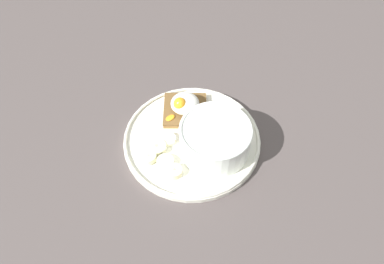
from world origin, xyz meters
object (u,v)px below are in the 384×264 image
object	(u,v)px
oatmeal_bowl	(215,139)
banana_slice_back	(168,138)
banana_slice_right	(174,171)
banana_slice_front	(165,162)
banana_slice_left	(157,147)
toast_slice	(185,110)
poached_egg	(184,104)
banana_slice_inner	(149,157)

from	to	relation	value
oatmeal_bowl	banana_slice_back	xyz separation A→B (cm)	(8.11, -3.14, -2.51)
banana_slice_right	banana_slice_front	bearing A→B (deg)	-56.55
banana_slice_left	toast_slice	bearing A→B (deg)	-126.67
oatmeal_bowl	toast_slice	size ratio (longest dim) A/B	1.36
banana_slice_left	poached_egg	bearing A→B (deg)	-126.28
toast_slice	banana_slice_front	xyz separation A→B (cm)	(4.77, 11.38, -0.05)
banana_slice_right	banana_slice_back	bearing A→B (deg)	-86.13
banana_slice_front	banana_slice_left	size ratio (longest dim) A/B	0.89
poached_egg	banana_slice_inner	distance (cm)	12.49
poached_egg	banana_slice_right	bearing A→B (deg)	76.59
oatmeal_bowl	banana_slice_front	bearing A→B (deg)	13.00
banana_slice_back	banana_slice_right	size ratio (longest dim) A/B	1.22
oatmeal_bowl	banana_slice_right	world-z (taller)	oatmeal_bowl
poached_egg	banana_slice_front	distance (cm)	12.34
banana_slice_inner	toast_slice	bearing A→B (deg)	-127.35
toast_slice	poached_egg	bearing A→B (deg)	34.38
oatmeal_bowl	banana_slice_front	world-z (taller)	oatmeal_bowl
banana_slice_front	banana_slice_back	bearing A→B (deg)	-99.83
oatmeal_bowl	banana_slice_left	xyz separation A→B (cm)	(10.29, -1.18, -2.35)
banana_slice_back	banana_slice_inner	bearing A→B (deg)	45.49
banana_slice_back	banana_slice_inner	world-z (taller)	banana_slice_inner
banana_slice_left	banana_slice_right	size ratio (longest dim) A/B	1.43
poached_egg	banana_slice_back	size ratio (longest dim) A/B	1.74
banana_slice_front	banana_slice_inner	distance (cm)	3.17
banana_slice_back	toast_slice	bearing A→B (deg)	-122.11
toast_slice	banana_slice_inner	world-z (taller)	banana_slice_inner
poached_egg	banana_slice_front	world-z (taller)	poached_egg
toast_slice	poached_egg	world-z (taller)	poached_egg
oatmeal_bowl	poached_egg	xyz separation A→B (cm)	(4.42, -9.18, -0.31)
toast_slice	banana_slice_back	world-z (taller)	toast_slice
banana_slice_front	banana_slice_left	world-z (taller)	banana_slice_left
oatmeal_bowl	banana_slice_back	world-z (taller)	oatmeal_bowl
banana_slice_right	banana_slice_inner	distance (cm)	5.52
banana_slice_back	banana_slice_right	distance (cm)	7.36
oatmeal_bowl	banana_slice_left	world-z (taller)	oatmeal_bowl
poached_egg	banana_slice_back	xyz separation A→B (cm)	(3.69, 6.03, -2.20)
banana_slice_front	banana_slice_right	size ratio (longest dim) A/B	1.27
toast_slice	banana_slice_inner	xyz separation A→B (cm)	(7.59, 9.95, -0.06)
poached_egg	toast_slice	bearing A→B (deg)	-145.62
toast_slice	banana_slice_back	xyz separation A→B (cm)	(3.86, 6.15, -0.15)
banana_slice_back	banana_slice_right	xyz separation A→B (cm)	(-0.50, 7.34, 0.18)
oatmeal_bowl	banana_slice_back	bearing A→B (deg)	-21.19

